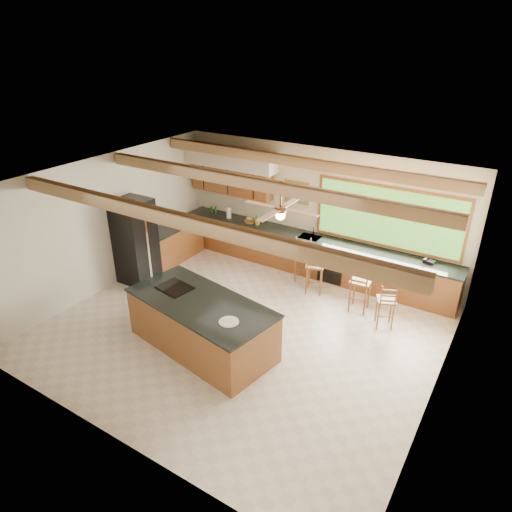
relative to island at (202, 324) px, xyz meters
The scene contains 9 objects.
ground 1.04m from the island, 67.59° to the left, with size 7.20×7.20×0.00m, color beige.
room_shell 2.29m from the island, 83.13° to the left, with size 7.27×6.54×3.02m.
counter_run 3.40m from the island, 97.91° to the left, with size 7.12×3.10×1.23m.
island is the anchor object (origin of this frame).
refrigerator 3.17m from the island, 156.50° to the left, with size 0.79×0.76×2.00m.
bar_stool_a 3.27m from the island, 82.09° to the left, with size 0.51×0.51×1.19m.
bar_stool_b 3.02m from the island, 72.80° to the left, with size 0.51×0.51×1.10m.
bar_stool_c 3.37m from the island, 52.95° to the left, with size 0.44×0.44×1.14m.
bar_stool_d 3.58m from the island, 41.97° to the left, with size 0.47×0.47×0.99m.
Camera 1 is at (4.18, -6.24, 5.30)m, focal length 32.00 mm.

